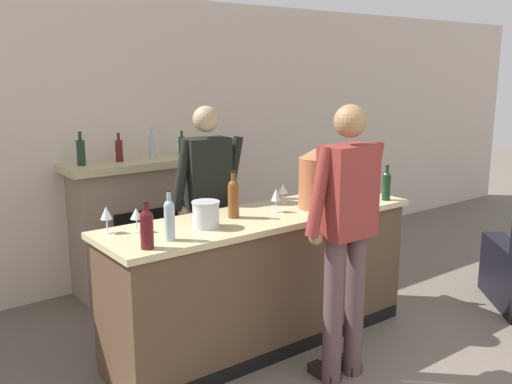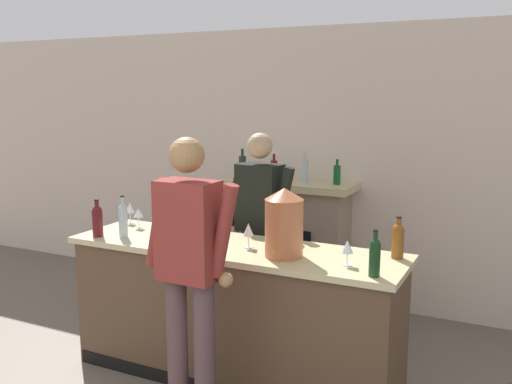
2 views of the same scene
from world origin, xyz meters
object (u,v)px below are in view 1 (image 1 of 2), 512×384
object	(u,v)px
wine_glass_near_bucket	(283,190)
wine_glass_mid_counter	(276,196)
wine_bottle_merlot_tall	(350,176)
wine_glass_back_row	(106,214)
person_bartender	(208,204)
wine_glass_by_dispenser	(136,214)
person_customer	(346,232)
fireplace_stone	(137,224)
wine_bottle_port_short	(233,197)
potted_plant_corner	(359,220)
wine_glass_front_left	(356,186)
wine_bottle_rose_blush	(386,185)
wine_bottle_riesling_slim	(169,218)
copper_dispenser	(315,178)
ice_bucket_steel	(206,214)
wine_bottle_chardonnay_pale	(147,227)

from	to	relation	value
wine_glass_near_bucket	wine_glass_mid_counter	distance (m)	0.27
wine_bottle_merlot_tall	wine_glass_back_row	distance (m)	2.26
person_bartender	wine_glass_by_dispenser	world-z (taller)	person_bartender
person_customer	fireplace_stone	bearing A→B (deg)	98.72
wine_glass_mid_counter	wine_bottle_port_short	bearing A→B (deg)	170.81
person_customer	wine_glass_mid_counter	size ratio (longest dim) A/B	10.48
potted_plant_corner	wine_glass_near_bucket	bearing A→B (deg)	-151.58
wine_glass_front_left	wine_bottle_rose_blush	bearing A→B (deg)	-33.64
person_customer	wine_glass_by_dispenser	distance (m)	1.38
potted_plant_corner	wine_glass_mid_counter	size ratio (longest dim) A/B	3.89
wine_bottle_riesling_slim	wine_bottle_merlot_tall	size ratio (longest dim) A/B	1.14
wine_bottle_port_short	wine_glass_near_bucket	xyz separation A→B (m)	(0.56, 0.11, -0.04)
copper_dispenser	wine_glass_by_dispenser	bearing A→B (deg)	170.65
copper_dispenser	wine_glass_mid_counter	distance (m)	0.35
wine_bottle_riesling_slim	wine_glass_front_left	bearing A→B (deg)	2.02
wine_glass_near_bucket	wine_glass_by_dispenser	bearing A→B (deg)	-178.51
wine_glass_back_row	wine_bottle_merlot_tall	bearing A→B (deg)	-0.75
person_customer	ice_bucket_steel	xyz separation A→B (m)	(-0.63, 0.70, 0.07)
potted_plant_corner	wine_bottle_rose_blush	bearing A→B (deg)	-132.47
wine_glass_near_bucket	wine_glass_mid_counter	size ratio (longest dim) A/B	0.91
person_customer	wine_bottle_chardonnay_pale	world-z (taller)	person_customer
wine_glass_mid_counter	wine_glass_front_left	distance (m)	0.77
potted_plant_corner	wine_glass_near_bucket	distance (m)	2.72
person_customer	ice_bucket_steel	distance (m)	0.95
person_customer	ice_bucket_steel	world-z (taller)	person_customer
wine_bottle_riesling_slim	wine_glass_back_row	world-z (taller)	wine_bottle_riesling_slim
ice_bucket_steel	wine_bottle_rose_blush	size ratio (longest dim) A/B	0.66
fireplace_stone	person_customer	distance (m)	2.43
wine_bottle_rose_blush	wine_glass_front_left	xyz separation A→B (m)	(-0.21, 0.14, -0.01)
wine_bottle_chardonnay_pale	wine_glass_front_left	world-z (taller)	wine_bottle_chardonnay_pale
copper_dispenser	wine_glass_mid_counter	size ratio (longest dim) A/B	2.64
wine_glass_near_bucket	wine_glass_back_row	distance (m)	1.45
ice_bucket_steel	wine_glass_near_bucket	size ratio (longest dim) A/B	1.19
wine_glass_by_dispenser	fireplace_stone	bearing A→B (deg)	64.86
person_customer	wine_glass_mid_counter	bearing A→B (deg)	88.66
person_bartender	wine_bottle_chardonnay_pale	distance (m)	1.30
fireplace_stone	wine_bottle_riesling_slim	world-z (taller)	fireplace_stone
wine_glass_front_left	wine_glass_near_bucket	bearing A→B (deg)	153.99
copper_dispenser	wine_glass_front_left	distance (m)	0.46
fireplace_stone	wine_glass_near_bucket	size ratio (longest dim) A/B	9.60
potted_plant_corner	wine_glass_back_row	bearing A→B (deg)	-162.66
wine_bottle_rose_blush	wine_glass_back_row	distance (m)	2.27
ice_bucket_steel	wine_glass_front_left	distance (m)	1.41
copper_dispenser	wine_bottle_port_short	xyz separation A→B (m)	(-0.67, 0.15, -0.08)
person_customer	wine_bottle_riesling_slim	bearing A→B (deg)	149.00
wine_bottle_merlot_tall	wine_bottle_chardonnay_pale	bearing A→B (deg)	-168.79
person_bartender	wine_glass_back_row	world-z (taller)	person_bartender
wine_bottle_rose_blush	wine_glass_near_bucket	distance (m)	0.87
person_bartender	ice_bucket_steel	world-z (taller)	person_bartender
wine_glass_near_bucket	person_bartender	bearing A→B (deg)	133.09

